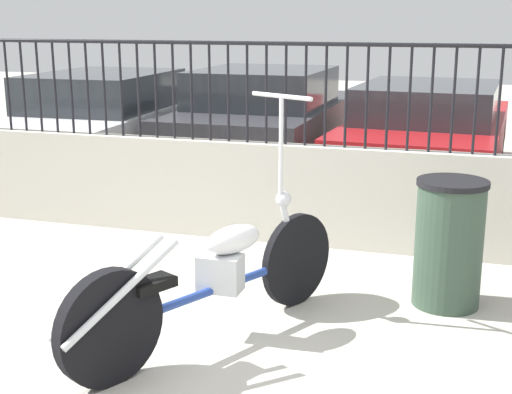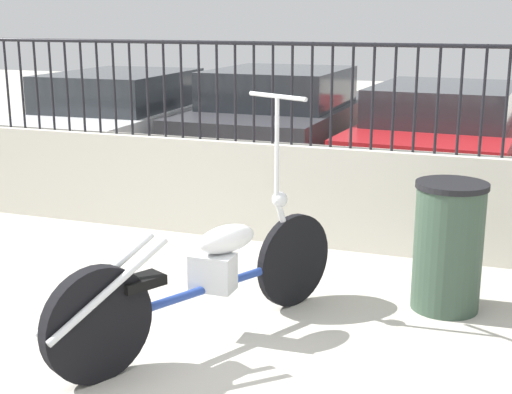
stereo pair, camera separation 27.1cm
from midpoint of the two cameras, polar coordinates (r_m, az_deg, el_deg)
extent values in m
cube|color=beige|center=(6.53, 4.74, 0.17)|extent=(9.74, 0.18, 0.92)
cylinder|color=black|center=(7.80, -18.34, 8.64)|extent=(0.02, 0.02, 0.91)
cylinder|color=black|center=(7.69, -17.27, 8.65)|extent=(0.02, 0.02, 0.91)
cylinder|color=black|center=(7.59, -16.17, 8.65)|extent=(0.02, 0.02, 0.91)
cylinder|color=black|center=(7.48, -15.04, 8.66)|extent=(0.02, 0.02, 0.91)
cylinder|color=black|center=(7.38, -13.87, 8.66)|extent=(0.02, 0.02, 0.91)
cylinder|color=black|center=(7.28, -12.68, 8.65)|extent=(0.02, 0.02, 0.91)
cylinder|color=black|center=(7.19, -11.45, 8.65)|extent=(0.02, 0.02, 0.91)
cylinder|color=black|center=(7.10, -10.19, 8.64)|extent=(0.02, 0.02, 0.91)
cylinder|color=black|center=(7.01, -8.89, 8.62)|extent=(0.02, 0.02, 0.91)
cylinder|color=black|center=(6.92, -7.57, 8.60)|extent=(0.02, 0.02, 0.91)
cylinder|color=black|center=(6.84, -6.21, 8.57)|extent=(0.02, 0.02, 0.91)
cylinder|color=black|center=(6.77, -4.82, 8.54)|extent=(0.02, 0.02, 0.91)
cylinder|color=black|center=(6.69, -3.40, 8.50)|extent=(0.02, 0.02, 0.91)
cylinder|color=black|center=(6.62, -1.95, 8.46)|extent=(0.02, 0.02, 0.91)
cylinder|color=black|center=(6.56, -0.47, 8.41)|extent=(0.02, 0.02, 0.91)
cylinder|color=black|center=(6.50, 1.03, 8.35)|extent=(0.02, 0.02, 0.91)
cylinder|color=black|center=(6.44, 2.57, 8.29)|extent=(0.02, 0.02, 0.91)
cylinder|color=black|center=(6.39, 4.13, 8.22)|extent=(0.02, 0.02, 0.91)
cylinder|color=black|center=(6.35, 5.71, 8.14)|extent=(0.02, 0.02, 0.91)
cylinder|color=black|center=(6.30, 7.31, 8.05)|extent=(0.02, 0.02, 0.91)
cylinder|color=black|center=(6.27, 8.93, 7.96)|extent=(0.02, 0.02, 0.91)
cylinder|color=black|center=(6.23, 10.57, 7.86)|extent=(0.02, 0.02, 0.91)
cylinder|color=black|center=(6.21, 12.23, 7.75)|extent=(0.02, 0.02, 0.91)
cylinder|color=black|center=(6.19, 13.90, 7.64)|extent=(0.02, 0.02, 0.91)
cylinder|color=black|center=(6.17, 15.57, 7.52)|extent=(0.02, 0.02, 0.91)
cylinder|color=black|center=(6.16, 17.26, 7.39)|extent=(0.02, 0.02, 0.91)
cylinder|color=black|center=(6.15, 18.94, 7.25)|extent=(0.02, 0.02, 0.91)
cylinder|color=black|center=(6.15, 20.63, 7.11)|extent=(0.02, 0.02, 0.91)
cylinder|color=black|center=(6.34, 5.00, 12.11)|extent=(9.74, 0.04, 0.04)
cylinder|color=black|center=(5.16, 4.55, -5.08)|extent=(0.36, 0.63, 0.68)
cylinder|color=black|center=(4.20, -10.74, -10.01)|extent=(0.40, 0.66, 0.69)
cylinder|color=navy|center=(4.64, -2.25, -7.35)|extent=(0.72, 1.35, 0.06)
cube|color=silver|center=(4.63, -1.80, -6.05)|extent=(0.28, 0.18, 0.24)
ellipsoid|color=white|center=(4.64, -0.70, -3.38)|extent=(0.38, 0.49, 0.18)
cube|color=black|center=(4.28, -7.44, -6.76)|extent=(0.27, 0.32, 0.06)
cylinder|color=silver|center=(5.02, 3.91, -2.63)|extent=(0.14, 0.22, 0.51)
sphere|color=silver|center=(4.92, 3.48, -0.20)|extent=(0.11, 0.11, 0.11)
cylinder|color=silver|center=(4.82, 3.30, 3.95)|extent=(0.03, 0.03, 0.69)
cylinder|color=silver|center=(4.77, 3.36, 8.04)|extent=(0.48, 0.26, 0.03)
cylinder|color=silver|center=(4.08, -9.75, -7.32)|extent=(0.40, 0.74, 0.46)
cylinder|color=silver|center=(4.19, -10.82, -6.78)|extent=(0.40, 0.74, 0.46)
cylinder|color=#334738|center=(5.27, 16.53, -4.03)|extent=(0.48, 0.48, 0.89)
cylinder|color=black|center=(5.14, 16.90, 0.90)|extent=(0.50, 0.50, 0.04)
cylinder|color=black|center=(11.76, -9.66, 5.66)|extent=(0.13, 0.64, 0.64)
cylinder|color=black|center=(11.10, -2.22, 5.34)|extent=(0.13, 0.64, 0.64)
cylinder|color=black|center=(9.48, -17.40, 3.14)|extent=(0.13, 0.64, 0.64)
cylinder|color=black|center=(8.64, -8.61, 2.60)|extent=(0.13, 0.64, 0.64)
cube|color=silver|center=(10.16, -9.26, 5.57)|extent=(1.85, 4.45, 0.59)
cube|color=#2D3338|center=(9.90, -9.98, 8.44)|extent=(1.61, 2.16, 0.48)
cylinder|color=black|center=(11.27, 0.87, 5.48)|extent=(0.12, 0.64, 0.64)
cylinder|color=black|center=(10.82, 9.39, 4.92)|extent=(0.12, 0.64, 0.64)
cylinder|color=black|center=(8.97, -4.59, 3.16)|extent=(0.12, 0.64, 0.64)
cylinder|color=black|center=(8.40, 5.95, 2.36)|extent=(0.12, 0.64, 0.64)
cube|color=#38383D|center=(9.78, 3.06, 5.57)|extent=(1.86, 4.08, 0.65)
cube|color=#2D3338|center=(9.52, 2.73, 8.76)|extent=(1.65, 1.97, 0.48)
cylinder|color=black|center=(10.88, 12.28, 4.84)|extent=(0.15, 0.65, 0.64)
cylinder|color=black|center=(8.28, 8.53, 2.10)|extent=(0.15, 0.65, 0.64)
cylinder|color=black|center=(8.03, 20.15, 0.99)|extent=(0.15, 0.65, 0.64)
cube|color=#AD191E|center=(9.40, 15.71, 4.40)|extent=(2.05, 4.47, 0.56)
cube|color=#2D3338|center=(9.11, 15.72, 7.27)|extent=(1.73, 2.19, 0.43)
camera|label=1|loc=(0.14, -88.58, 0.36)|focal=50.00mm
camera|label=2|loc=(0.14, 91.42, -0.36)|focal=50.00mm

